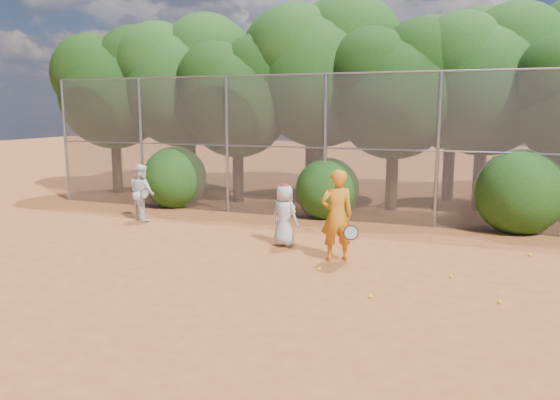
% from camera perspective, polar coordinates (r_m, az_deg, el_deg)
% --- Properties ---
extents(ground, '(80.00, 80.00, 0.00)m').
position_cam_1_polar(ground, '(9.60, 0.28, -9.20)').
color(ground, '#A05024').
rests_on(ground, ground).
extents(fence_back, '(20.05, 0.09, 4.03)m').
position_cam_1_polar(fence_back, '(14.92, 8.00, 5.52)').
color(fence_back, gray).
rests_on(fence_back, ground).
extents(tree_0, '(4.38, 3.81, 6.00)m').
position_cam_1_polar(tree_0, '(20.83, -16.87, 11.52)').
color(tree_0, black).
rests_on(tree_0, ground).
extents(tree_1, '(4.64, 4.03, 6.35)m').
position_cam_1_polar(tree_1, '(19.86, -10.12, 12.56)').
color(tree_1, black).
rests_on(tree_1, ground).
extents(tree_2, '(3.99, 3.47, 5.47)m').
position_cam_1_polar(tree_2, '(18.05, -4.30, 11.14)').
color(tree_2, black).
rests_on(tree_2, ground).
extents(tree_3, '(4.89, 4.26, 6.70)m').
position_cam_1_polar(tree_3, '(18.14, 4.48, 13.70)').
color(tree_3, black).
rests_on(tree_3, ground).
extents(tree_4, '(4.19, 3.64, 5.73)m').
position_cam_1_polar(tree_4, '(16.97, 12.12, 11.65)').
color(tree_4, black).
rests_on(tree_4, ground).
extents(tree_5, '(4.51, 3.92, 6.17)m').
position_cam_1_polar(tree_5, '(17.58, 20.85, 12.11)').
color(tree_5, black).
rests_on(tree_5, ground).
extents(tree_9, '(4.83, 4.20, 6.62)m').
position_cam_1_polar(tree_9, '(22.36, -9.29, 12.68)').
color(tree_9, black).
rests_on(tree_9, ground).
extents(tree_10, '(5.15, 4.48, 7.06)m').
position_cam_1_polar(tree_10, '(20.55, 3.53, 13.88)').
color(tree_10, black).
rests_on(tree_10, ground).
extents(tree_11, '(4.64, 4.03, 6.35)m').
position_cam_1_polar(tree_11, '(19.21, 17.84, 12.36)').
color(tree_11, black).
rests_on(tree_11, ground).
extents(bush_0, '(2.00, 2.00, 2.00)m').
position_cam_1_polar(bush_0, '(17.55, -10.93, 2.59)').
color(bush_0, '#184010').
rests_on(bush_0, ground).
extents(bush_1, '(1.80, 1.80, 1.80)m').
position_cam_1_polar(bush_1, '(15.55, 4.98, 1.46)').
color(bush_1, '#184010').
rests_on(bush_1, ground).
extents(bush_2, '(2.20, 2.20, 2.20)m').
position_cam_1_polar(bush_2, '(14.97, 23.74, 1.14)').
color(bush_2, '#184010').
rests_on(bush_2, ground).
extents(player_yellow, '(0.92, 0.74, 1.88)m').
position_cam_1_polar(player_yellow, '(11.14, 5.96, -1.61)').
color(player_yellow, orange).
rests_on(player_yellow, ground).
extents(player_teen, '(0.79, 0.63, 1.43)m').
position_cam_1_polar(player_teen, '(12.30, 0.48, -1.57)').
color(player_teen, silver).
rests_on(player_teen, ground).
extents(player_white, '(0.95, 0.88, 1.57)m').
position_cam_1_polar(player_white, '(15.57, -14.22, 0.79)').
color(player_white, white).
rests_on(player_white, ground).
extents(ball_0, '(0.07, 0.07, 0.07)m').
position_cam_1_polar(ball_0, '(10.62, 17.42, -7.61)').
color(ball_0, yellow).
rests_on(ball_0, ground).
extents(ball_1, '(0.07, 0.07, 0.07)m').
position_cam_1_polar(ball_1, '(12.72, 24.61, -5.20)').
color(ball_1, yellow).
rests_on(ball_1, ground).
extents(ball_2, '(0.07, 0.07, 0.07)m').
position_cam_1_polar(ball_2, '(9.24, 9.43, -9.87)').
color(ball_2, yellow).
rests_on(ball_2, ground).
extents(ball_3, '(0.07, 0.07, 0.07)m').
position_cam_1_polar(ball_3, '(9.54, 21.98, -9.84)').
color(ball_3, yellow).
rests_on(ball_3, ground).
extents(ball_4, '(0.07, 0.07, 0.07)m').
position_cam_1_polar(ball_4, '(10.59, 4.11, -7.21)').
color(ball_4, yellow).
rests_on(ball_4, ground).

